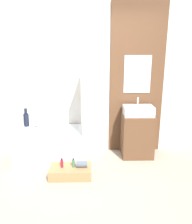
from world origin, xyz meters
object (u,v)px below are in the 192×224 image
object	(u,v)px
vase_tall_dark	(26,119)
bottle_soap_secondary	(73,163)
bottle_soap_primary	(62,163)
vase_round_light	(37,123)
wooden_step_bench	(71,172)
sink	(138,111)
bathtub	(52,145)

from	to	relation	value
vase_tall_dark	bottle_soap_secondary	distance (m)	1.28
bottle_soap_secondary	bottle_soap_primary	bearing A→B (deg)	180.00
bottle_soap_primary	vase_round_light	bearing A→B (deg)	123.38
wooden_step_bench	sink	bearing A→B (deg)	30.89
bathtub	wooden_step_bench	distance (m)	0.69
wooden_step_bench	sink	distance (m)	1.51
sink	bottle_soap_primary	world-z (taller)	sink
vase_tall_dark	bottle_soap_primary	size ratio (longest dim) A/B	2.24
wooden_step_bench	vase_tall_dark	bearing A→B (deg)	135.75
bottle_soap_primary	bathtub	bearing A→B (deg)	112.80
wooden_step_bench	vase_round_light	bearing A→B (deg)	129.14
wooden_step_bench	vase_round_light	size ratio (longest dim) A/B	4.55
sink	bottle_soap_secondary	world-z (taller)	sink
sink	bottle_soap_secondary	xyz separation A→B (m)	(-1.07, -0.67, -0.62)
bathtub	vase_round_light	size ratio (longest dim) A/B	8.53
wooden_step_bench	vase_tall_dark	distance (m)	1.30
sink	vase_tall_dark	world-z (taller)	sink
vase_round_light	bottle_soap_primary	size ratio (longest dim) A/B	0.94
vase_round_light	sink	bearing A→B (deg)	-4.01
bathtub	bottle_soap_secondary	distance (m)	0.69
vase_round_light	bottle_soap_secondary	xyz separation A→B (m)	(0.69, -0.79, -0.37)
vase_tall_dark	bottle_soap_secondary	bearing A→B (deg)	-42.71
wooden_step_bench	sink	world-z (taller)	sink
bathtub	bottle_soap_secondary	size ratio (longest dim) A/B	8.16
sink	vase_round_light	world-z (taller)	sink
bathtub	sink	xyz separation A→B (m)	(1.48, 0.11, 0.57)
wooden_step_bench	bottle_soap_secondary	xyz separation A→B (m)	(0.05, -0.00, 0.14)
bathtub	wooden_step_bench	world-z (taller)	bathtub
bathtub	bottle_soap_primary	world-z (taller)	bathtub
bathtub	vase_round_light	xyz separation A→B (m)	(-0.29, 0.24, 0.32)
bottle_soap_secondary	vase_round_light	bearing A→B (deg)	131.09
vase_tall_dark	vase_round_light	xyz separation A→B (m)	(0.19, -0.02, -0.06)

